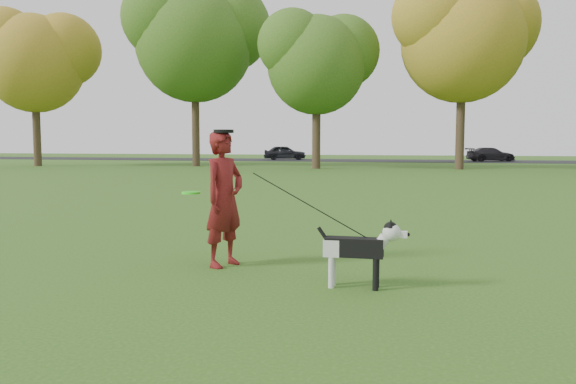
% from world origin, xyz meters
% --- Properties ---
extents(ground, '(120.00, 120.00, 0.00)m').
position_xyz_m(ground, '(0.00, 0.00, 0.00)').
color(ground, '#285116').
rests_on(ground, ground).
extents(road, '(120.00, 7.00, 0.02)m').
position_xyz_m(road, '(0.00, 40.00, 0.01)').
color(road, black).
rests_on(road, ground).
extents(man, '(0.60, 0.72, 1.67)m').
position_xyz_m(man, '(-0.63, 0.09, 0.84)').
color(man, '#570C17').
rests_on(man, ground).
extents(dog, '(0.97, 0.19, 0.74)m').
position_xyz_m(dog, '(1.12, -0.60, 0.45)').
color(dog, black).
rests_on(dog, ground).
extents(car_left, '(3.84, 2.41, 1.22)m').
position_xyz_m(car_left, '(-9.29, 40.00, 0.63)').
color(car_left, black).
rests_on(car_left, road).
extents(car_right, '(4.02, 2.63, 1.08)m').
position_xyz_m(car_right, '(7.31, 40.00, 0.56)').
color(car_right, black).
rests_on(car_right, road).
extents(man_held_items, '(2.42, 0.81, 1.19)m').
position_xyz_m(man_held_items, '(0.50, -0.28, 0.83)').
color(man_held_items, '#33FF20').
rests_on(man_held_items, ground).
extents(tree_row, '(51.74, 8.86, 12.01)m').
position_xyz_m(tree_row, '(-1.43, 26.07, 7.41)').
color(tree_row, '#38281C').
rests_on(tree_row, ground).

